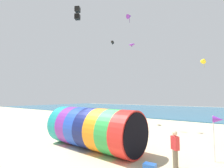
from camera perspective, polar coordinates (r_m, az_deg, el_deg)
ground_plane at (r=10.80m, az=-3.23°, el=-21.54°), size 120.00×120.00×0.00m
sea at (r=45.18m, az=29.22°, el=-7.83°), size 120.00×40.00×0.10m
giant_inflatable_tube at (r=11.34m, az=-6.27°, el=-14.14°), size 6.64×2.83×2.52m
kite_handler at (r=8.92m, az=19.94°, el=-19.33°), size 0.42×0.38×1.66m
kite_purple_delta at (r=20.07m, az=5.73°, el=21.15°), size 0.72×0.80×1.02m
kite_black_parafoil at (r=23.36m, az=0.18°, el=13.46°), size 0.88×1.15×0.58m
kite_yellow_delta at (r=20.19m, az=27.81°, el=6.93°), size 0.80×0.88×1.11m
kite_purple_parafoil at (r=18.84m, az=6.48°, el=12.67°), size 0.66×0.36×0.35m
kite_black_box at (r=23.59m, az=-11.22°, el=21.74°), size 0.81×0.81×1.69m
bystander_mid_beach at (r=18.62m, az=2.03°, el=-11.55°), size 0.42×0.39×1.70m
beach_flag at (r=10.29m, az=31.25°, el=-10.33°), size 0.47×0.36×2.27m
cooler_box at (r=8.41m, az=12.25°, el=-25.23°), size 0.55×0.41×0.36m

